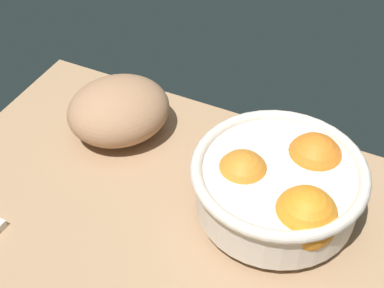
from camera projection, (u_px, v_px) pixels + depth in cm
name	position (u px, v px, depth cm)	size (l,w,h in cm)	color
ground_plane	(123.00, 271.00, 72.64)	(66.79, 66.27, 3.00)	tan
fruit_bowl	(281.00, 185.00, 73.79)	(22.89, 22.89, 10.59)	silver
bread_loaf	(119.00, 110.00, 86.56)	(15.71, 13.77, 8.92)	#AE7D59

